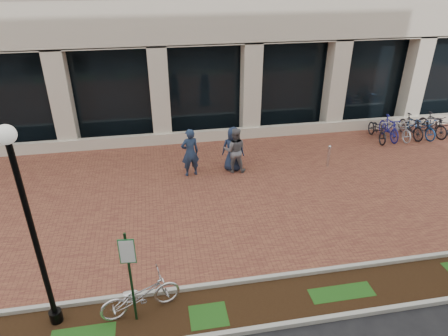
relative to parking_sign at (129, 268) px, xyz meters
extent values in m
plane|color=black|center=(3.07, 5.20, -1.54)|extent=(120.00, 120.00, 0.00)
cube|color=brown|center=(3.07, 5.20, -1.54)|extent=(40.00, 9.00, 0.01)
cube|color=black|center=(3.07, -0.05, -1.54)|extent=(40.00, 1.50, 0.01)
cube|color=#ADAEA4|center=(3.07, 0.70, -1.48)|extent=(40.00, 0.12, 0.12)
cube|color=#ADAEA4|center=(3.07, -0.80, -1.48)|extent=(40.00, 0.12, 0.12)
cube|color=black|center=(3.07, 10.80, 0.56)|extent=(40.00, 0.15, 4.20)
cube|color=beige|center=(3.07, 9.70, -1.29)|extent=(40.00, 0.25, 0.50)
cube|color=beige|center=(3.07, 10.10, 0.56)|extent=(0.80, 0.80, 4.20)
cube|color=#143719|center=(0.00, 0.01, -0.33)|extent=(0.05, 0.05, 2.43)
cube|color=#1C7034|center=(0.00, -0.02, 0.45)|extent=(0.34, 0.02, 0.62)
cube|color=white|center=(0.00, -0.03, 0.45)|extent=(0.30, 0.01, 0.56)
cylinder|color=black|center=(-1.78, 0.29, -1.39)|extent=(0.28, 0.28, 0.30)
cylinder|color=black|center=(-1.78, 0.29, 0.68)|extent=(0.12, 0.12, 4.45)
sphere|color=silver|center=(-1.78, 0.29, 3.05)|extent=(0.36, 0.36, 0.36)
imported|color=silver|center=(0.13, 0.25, -1.05)|extent=(1.97, 1.09, 0.98)
imported|color=#1E2E4B|center=(1.96, 6.63, -0.61)|extent=(0.76, 0.57, 1.87)
imported|color=slate|center=(3.65, 6.65, -0.66)|extent=(0.98, 0.83, 1.77)
imported|color=#1B2945|center=(3.61, 6.78, -0.67)|extent=(0.99, 0.79, 1.75)
cylinder|color=silver|center=(7.36, 6.37, -1.14)|extent=(0.11, 0.11, 0.80)
sphere|color=silver|center=(7.36, 6.37, -0.69)|extent=(0.12, 0.12, 0.12)
imported|color=black|center=(10.60, 8.46, -1.07)|extent=(0.81, 1.87, 0.96)
imported|color=#212398|center=(11.15, 8.46, -1.01)|extent=(0.58, 1.79, 1.06)
imported|color=silver|center=(11.70, 8.46, -1.07)|extent=(0.64, 1.82, 0.96)
imported|color=black|center=(12.25, 8.46, -1.01)|extent=(0.60, 1.79, 1.06)
imported|color=navy|center=(12.80, 8.46, -1.07)|extent=(0.83, 1.88, 0.96)
imported|color=black|center=(13.35, 8.46, -1.01)|extent=(0.78, 1.82, 1.06)
imported|color=black|center=(13.90, 8.46, -1.07)|extent=(1.01, 1.91, 0.96)
cylinder|color=silver|center=(12.25, 8.46, -1.14)|extent=(0.04, 0.04, 0.80)
camera|label=1|loc=(0.80, -6.69, 5.76)|focal=32.00mm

